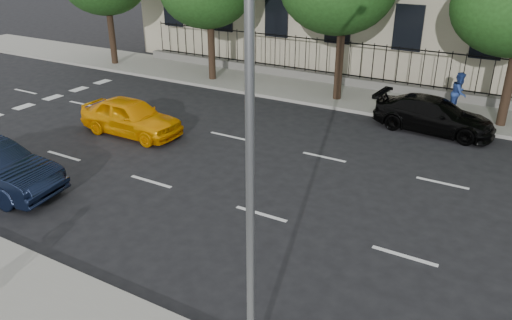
{
  "coord_description": "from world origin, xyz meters",
  "views": [
    {
      "loc": [
        5.9,
        -8.02,
        7.14
      ],
      "look_at": [
        -0.46,
        3.0,
        1.36
      ],
      "focal_mm": 35.0,
      "sensor_mm": 36.0,
      "label": 1
    }
  ],
  "objects": [
    {
      "name": "crosswalk",
      "position": [
        -14.0,
        4.6,
        0.01
      ],
      "size": [
        0.5,
        12.1,
        0.01
      ],
      "primitive_type": null,
      "color": "silver",
      "rests_on": "ground"
    },
    {
      "name": "lane_markings",
      "position": [
        0.0,
        4.75,
        0.01
      ],
      "size": [
        49.6,
        4.62,
        0.01
      ],
      "primitive_type": null,
      "color": "silver",
      "rests_on": "ground"
    },
    {
      "name": "ground",
      "position": [
        0.0,
        0.0,
        0.0
      ],
      "size": [
        120.0,
        120.0,
        0.0
      ],
      "primitive_type": "plane",
      "color": "black",
      "rests_on": "ground"
    },
    {
      "name": "pedestrian_far",
      "position": [
        3.17,
        13.89,
        1.02
      ],
      "size": [
        0.75,
        0.92,
        1.74
      ],
      "primitive_type": "imported",
      "rotation": [
        0.0,
        0.0,
        1.45
      ],
      "color": "#28428F",
      "rests_on": "far_sidewalk"
    },
    {
      "name": "street_light",
      "position": [
        2.5,
        -1.77,
        5.15
      ],
      "size": [
        0.25,
        3.32,
        8.05
      ],
      "color": "slate",
      "rests_on": "near_sidewalk"
    },
    {
      "name": "far_sidewalk",
      "position": [
        0.0,
        14.0,
        0.07
      ],
      "size": [
        60.0,
        4.0,
        0.15
      ],
      "primitive_type": "cube",
      "color": "gray",
      "rests_on": "ground"
    },
    {
      "name": "yellow_taxi",
      "position": [
        -7.37,
        5.33,
        0.72
      ],
      "size": [
        4.2,
        1.69,
        1.43
      ],
      "primitive_type": "imported",
      "rotation": [
        0.0,
        0.0,
        1.57
      ],
      "color": "#FFA205",
      "rests_on": "ground"
    },
    {
      "name": "iron_fence",
      "position": [
        0.0,
        15.7,
        0.65
      ],
      "size": [
        30.0,
        0.5,
        2.2
      ],
      "color": "slate",
      "rests_on": "far_sidewalk"
    },
    {
      "name": "black_sedan",
      "position": [
        2.69,
        11.5,
        0.67
      ],
      "size": [
        4.75,
        2.21,
        1.34
      ],
      "primitive_type": "imported",
      "rotation": [
        0.0,
        0.0,
        1.5
      ],
      "color": "black",
      "rests_on": "ground"
    }
  ]
}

